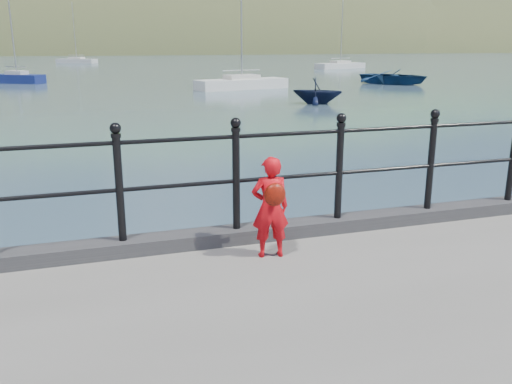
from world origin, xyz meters
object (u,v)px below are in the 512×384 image
object	(u,v)px
railing	(179,171)
sailboat_near	(242,84)
sailboat_deep	(77,61)
launch_blue	(394,77)
sailboat_far	(340,66)
launch_navy	(317,91)
sailboat_port	(17,79)
child	(270,207)

from	to	relation	value
railing	sailboat_near	world-z (taller)	sailboat_near
sailboat_deep	launch_blue	bearing A→B (deg)	-35.01
sailboat_far	sailboat_deep	bearing A→B (deg)	119.01
launch_blue	launch_navy	distance (m)	16.50
railing	sailboat_deep	xyz separation A→B (m)	(-0.86, 90.54, -1.48)
launch_blue	sailboat_far	world-z (taller)	sailboat_far
railing	sailboat_port	distance (m)	43.24
child	sailboat_port	xyz separation A→B (m)	(-6.36, 43.37, -1.18)
child	sailboat_deep	distance (m)	91.08
sailboat_far	sailboat_near	distance (m)	34.88
sailboat_port	railing	bearing A→B (deg)	-47.41
sailboat_deep	sailboat_far	world-z (taller)	sailboat_far
child	sailboat_port	bearing A→B (deg)	-73.91
launch_navy	sailboat_port	xyz separation A→B (m)	(-16.59, 21.73, -0.34)
railing	launch_blue	bearing A→B (deg)	55.07
railing	sailboat_deep	world-z (taller)	sailboat_deep
launch_blue	sailboat_near	bearing A→B (deg)	156.19
child	launch_blue	world-z (taller)	child
launch_blue	railing	bearing A→B (deg)	-153.30
sailboat_port	sailboat_far	size ratio (longest dim) A/B	0.67
launch_navy	sailboat_far	distance (m)	43.18
sailboat_port	sailboat_near	bearing A→B (deg)	-0.57
railing	sailboat_near	distance (m)	33.22
sailboat_deep	sailboat_port	xyz separation A→B (m)	(-4.70, -47.68, -0.00)
sailboat_deep	sailboat_far	size ratio (longest dim) A/B	0.97
sailboat_port	sailboat_far	world-z (taller)	sailboat_far
railing	sailboat_port	size ratio (longest dim) A/B	2.70
launch_blue	sailboat_far	bearing A→B (deg)	43.81
child	sailboat_near	bearing A→B (deg)	-98.21
sailboat_port	sailboat_far	xyz separation A→B (m)	(36.91, 16.37, 0.00)
launch_blue	sailboat_far	distance (m)	27.89
sailboat_deep	sailboat_near	size ratio (longest dim) A/B	1.07
railing	launch_navy	size ratio (longest dim) A/B	6.98
sailboat_far	sailboat_near	xyz separation A→B (m)	(-21.36, -27.58, -0.00)
sailboat_far	launch_blue	bearing A→B (deg)	-124.62
launch_blue	launch_navy	xyz separation A→B (m)	(-11.78, -11.55, 0.11)
sailboat_deep	sailboat_near	world-z (taller)	sailboat_deep
launch_blue	sailboat_port	world-z (taller)	sailboat_port
sailboat_deep	sailboat_far	bearing A→B (deg)	-11.46
child	sailboat_deep	world-z (taller)	sailboat_deep
sailboat_port	sailboat_far	distance (m)	40.37
launch_blue	sailboat_port	distance (m)	30.15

